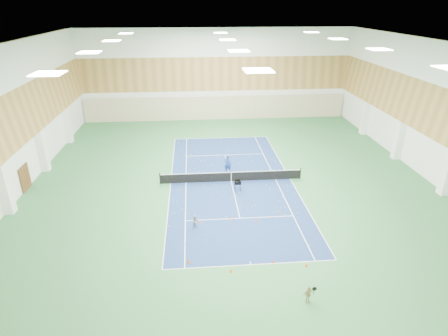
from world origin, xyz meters
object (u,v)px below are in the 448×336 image
(child_court, at_px, (195,222))
(tennis_net, at_px, (231,176))
(ball_cart, at_px, (238,185))
(coach, at_px, (228,164))
(child_apron, at_px, (308,294))

(child_court, bearing_deg, tennis_net, 34.48)
(tennis_net, distance_m, ball_cart, 1.86)
(ball_cart, bearing_deg, coach, 95.72)
(tennis_net, bearing_deg, child_court, -114.56)
(coach, bearing_deg, tennis_net, 117.62)
(child_apron, bearing_deg, ball_cart, 80.76)
(coach, height_order, child_apron, coach)
(coach, bearing_deg, child_court, 94.47)
(child_court, distance_m, child_apron, 9.90)
(tennis_net, height_order, child_court, tennis_net)
(child_court, height_order, child_apron, child_apron)
(coach, height_order, child_court, coach)
(child_court, relative_size, ball_cart, 1.03)
(tennis_net, xyz_separation_m, child_apron, (2.60, -15.26, -0.02))
(child_court, height_order, ball_cart, child_court)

